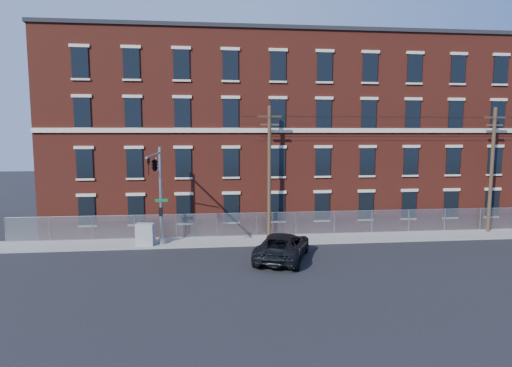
{
  "coord_description": "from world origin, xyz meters",
  "views": [
    {
      "loc": [
        -2.52,
        -26.49,
        8.08
      ],
      "look_at": [
        0.81,
        4.0,
        4.49
      ],
      "focal_mm": 30.18,
      "sensor_mm": 36.0,
      "label": 1
    }
  ],
  "objects_px": {
    "utility_pole_near": "(269,170)",
    "pickup_truck": "(283,246)",
    "utility_cabinet": "(145,234)",
    "traffic_signal_mast": "(156,174)"
  },
  "relations": [
    {
      "from": "traffic_signal_mast",
      "to": "utility_pole_near",
      "type": "height_order",
      "value": "utility_pole_near"
    },
    {
      "from": "utility_pole_near",
      "to": "pickup_truck",
      "type": "relative_size",
      "value": 1.62
    },
    {
      "from": "utility_pole_near",
      "to": "pickup_truck",
      "type": "bearing_deg",
      "value": -88.81
    },
    {
      "from": "traffic_signal_mast",
      "to": "pickup_truck",
      "type": "xyz_separation_m",
      "value": [
        8.11,
        -2.0,
        -4.53
      ]
    },
    {
      "from": "traffic_signal_mast",
      "to": "utility_cabinet",
      "type": "relative_size",
      "value": 4.42
    },
    {
      "from": "utility_pole_near",
      "to": "pickup_truck",
      "type": "distance_m",
      "value": 7.03
    },
    {
      "from": "traffic_signal_mast",
      "to": "pickup_truck",
      "type": "relative_size",
      "value": 1.14
    },
    {
      "from": "traffic_signal_mast",
      "to": "utility_pole_near",
      "type": "xyz_separation_m",
      "value": [
        8.0,
        3.42,
        -0.05
      ]
    },
    {
      "from": "utility_cabinet",
      "to": "traffic_signal_mast",
      "type": "bearing_deg",
      "value": -49.07
    },
    {
      "from": "traffic_signal_mast",
      "to": "utility_cabinet",
      "type": "xyz_separation_m",
      "value": [
        -1.12,
        2.02,
        -4.48
      ]
    }
  ]
}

